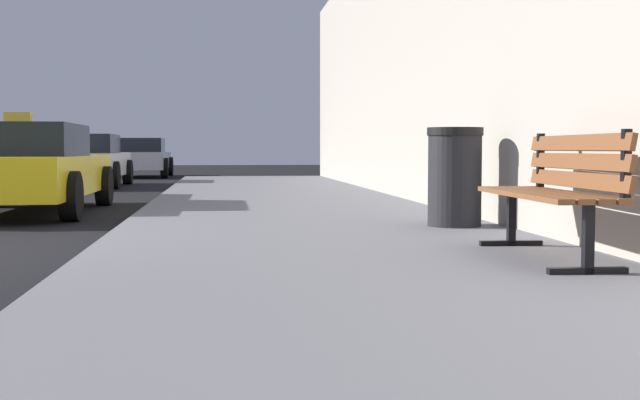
% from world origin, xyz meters
% --- Properties ---
extents(sidewalk, '(4.00, 32.00, 0.15)m').
position_xyz_m(sidewalk, '(4.00, 0.00, 0.07)').
color(sidewalk, slate).
rests_on(sidewalk, ground_plane).
extents(bench, '(0.56, 1.74, 0.89)m').
position_xyz_m(bench, '(5.39, -1.92, 0.66)').
color(bench, brown).
rests_on(bench, sidewalk).
extents(trash_bin, '(0.56, 0.56, 0.98)m').
position_xyz_m(trash_bin, '(5.35, 0.51, 0.64)').
color(trash_bin, black).
rests_on(trash_bin, sidewalk).
extents(car_yellow, '(2.06, 4.59, 1.43)m').
position_xyz_m(car_yellow, '(0.22, 4.63, 0.65)').
color(car_yellow, yellow).
rests_on(car_yellow, ground_plane).
extents(car_white, '(1.94, 4.22, 1.27)m').
position_xyz_m(car_white, '(-0.26, 12.94, 0.65)').
color(car_white, white).
rests_on(car_white, ground_plane).
extents(car_silver, '(1.95, 4.05, 1.27)m').
position_xyz_m(car_silver, '(0.37, 19.91, 0.64)').
color(car_silver, '#B7B7BF').
rests_on(car_silver, ground_plane).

